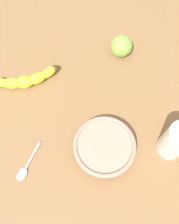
{
  "coord_description": "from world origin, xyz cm",
  "views": [
    {
      "loc": [
        -11.22,
        -23.89,
        63.8
      ],
      "look_at": [
        -2.54,
        1.19,
        5.0
      ],
      "focal_mm": 36.78,
      "sensor_mm": 36.0,
      "label": 1
    }
  ],
  "objects": [
    {
      "name": "green_apple_fruit",
      "position": [
        14.27,
        18.85,
        6.46
      ],
      "size": [
        6.92,
        6.92,
        6.92
      ],
      "primitive_type": "sphere",
      "color": "#84B747",
      "rests_on": "wooden_tabletop"
    },
    {
      "name": "banana",
      "position": [
        -17.58,
        17.72,
        4.92
      ],
      "size": [
        21.35,
        7.23,
        3.84
      ],
      "rotation": [
        0.0,
        0.0,
        6.18
      ],
      "color": "yellow",
      "rests_on": "wooden_tabletop"
    },
    {
      "name": "smoothie_glass",
      "position": [
        14.77,
        -15.04,
        8.23
      ],
      "size": [
        7.07,
        7.07,
        11.29
      ],
      "color": "silver",
      "rests_on": "wooden_tabletop"
    },
    {
      "name": "wooden_tabletop",
      "position": [
        0.0,
        0.0,
        1.5
      ],
      "size": [
        120.0,
        120.0,
        3.0
      ],
      "primitive_type": "cube",
      "color": "olive",
      "rests_on": "ground"
    },
    {
      "name": "ceramic_bowl",
      "position": [
        -2.13,
        -9.6,
        5.22
      ],
      "size": [
        16.55,
        16.55,
        3.68
      ],
      "color": "tan",
      "rests_on": "wooden_tabletop"
    },
    {
      "name": "teaspoon",
      "position": [
        -24.03,
        -8.56,
        3.4
      ],
      "size": [
        8.79,
        9.1,
        0.8
      ],
      "rotation": [
        0.0,
        0.0,
        3.95
      ],
      "color": "silver",
      "rests_on": "wooden_tabletop"
    }
  ]
}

